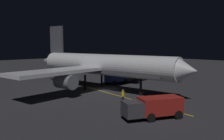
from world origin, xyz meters
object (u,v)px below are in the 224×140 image
object	(u,v)px
airliner	(101,66)
ground_crew_worker	(123,96)
catering_truck	(119,77)
baggage_truck	(154,107)
traffic_cone_near_right	(130,88)
traffic_cone_near_left	(143,93)

from	to	relation	value
airliner	ground_crew_worker	world-z (taller)	airliner
airliner	ground_crew_worker	size ratio (longest dim) A/B	18.98
catering_truck	baggage_truck	bearing A→B (deg)	53.86
baggage_truck	traffic_cone_near_right	world-z (taller)	baggage_truck
ground_crew_worker	traffic_cone_near_right	distance (m)	10.01
catering_truck	ground_crew_worker	world-z (taller)	catering_truck
ground_crew_worker	traffic_cone_near_left	bearing A→B (deg)	-165.68
baggage_truck	traffic_cone_near_left	size ratio (longest dim) A/B	11.85
catering_truck	traffic_cone_near_right	world-z (taller)	catering_truck
baggage_truck	catering_truck	bearing A→B (deg)	-126.14
baggage_truck	catering_truck	size ratio (longest dim) A/B	1.06
catering_truck	ground_crew_worker	size ratio (longest dim) A/B	3.55
baggage_truck	traffic_cone_near_left	xyz separation A→B (m)	(-8.70, -8.50, -0.92)
catering_truck	traffic_cone_near_right	bearing A→B (deg)	61.80
airliner	traffic_cone_near_right	world-z (taller)	airliner
baggage_truck	ground_crew_worker	size ratio (longest dim) A/B	3.75
airliner	baggage_truck	bearing A→B (deg)	66.84
airliner	baggage_truck	xyz separation A→B (m)	(6.92, 16.19, -2.89)
baggage_truck	traffic_cone_near_right	distance (m)	16.74
airliner	traffic_cone_near_right	distance (m)	6.18
ground_crew_worker	traffic_cone_near_right	xyz separation A→B (m)	(-7.98, -6.01, -0.64)
ground_crew_worker	traffic_cone_near_right	bearing A→B (deg)	-143.02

